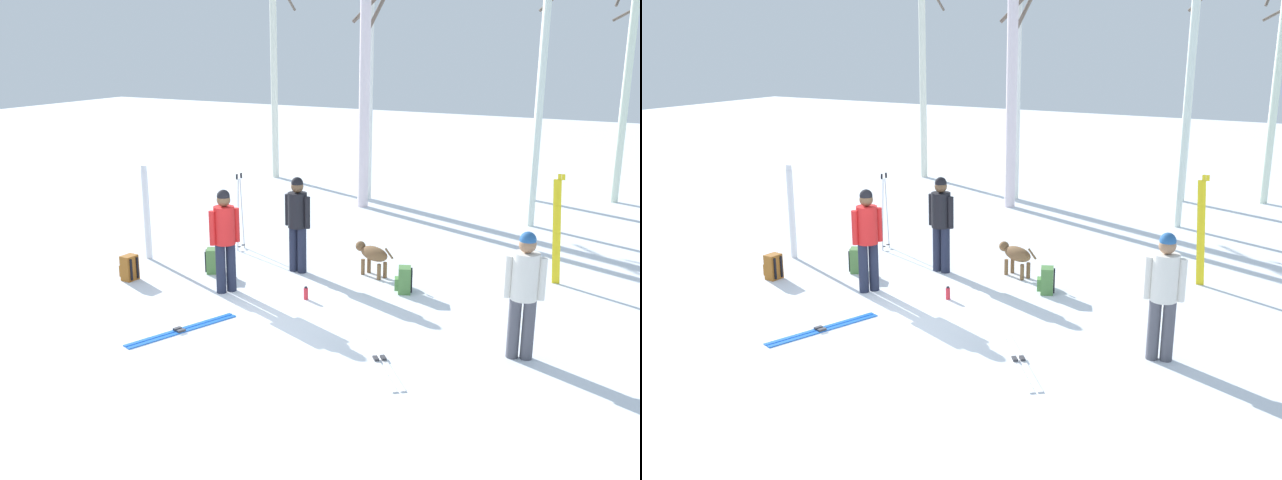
% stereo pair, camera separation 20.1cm
% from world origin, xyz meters
% --- Properties ---
extents(ground_plane, '(60.00, 60.00, 0.00)m').
position_xyz_m(ground_plane, '(0.00, 0.00, 0.00)').
color(ground_plane, white).
extents(person_0, '(0.52, 0.34, 1.72)m').
position_xyz_m(person_0, '(-0.57, 2.92, 0.98)').
color(person_0, '#1E2338').
rests_on(person_0, ground_plane).
extents(person_1, '(0.34, 0.46, 1.72)m').
position_xyz_m(person_1, '(-1.08, 1.44, 0.98)').
color(person_1, '#1E2338').
rests_on(person_1, ground_plane).
extents(person_2, '(0.51, 0.34, 1.72)m').
position_xyz_m(person_2, '(3.79, 1.15, 0.98)').
color(person_2, '#4C4C56').
rests_on(person_2, ground_plane).
extents(dog, '(0.86, 0.41, 0.57)m').
position_xyz_m(dog, '(0.69, 3.34, 0.39)').
color(dog, brown).
rests_on(dog, ground_plane).
extents(ski_pair_planted_0, '(0.14, 0.03, 1.78)m').
position_xyz_m(ski_pair_planted_0, '(-3.43, 2.25, 0.88)').
color(ski_pair_planted_0, white).
rests_on(ski_pair_planted_0, ground_plane).
extents(ski_pair_planted_1, '(0.25, 0.05, 1.89)m').
position_xyz_m(ski_pair_planted_1, '(3.57, 4.43, 0.94)').
color(ski_pair_planted_1, yellow).
rests_on(ski_pair_planted_1, ground_plane).
extents(ski_pair_lying_0, '(1.33, 1.60, 0.05)m').
position_xyz_m(ski_pair_lying_0, '(2.18, 0.25, 0.01)').
color(ski_pair_lying_0, white).
rests_on(ski_pair_lying_0, ground_plane).
extents(ski_pair_lying_1, '(0.75, 1.73, 0.05)m').
position_xyz_m(ski_pair_lying_1, '(-0.68, -0.22, 0.01)').
color(ski_pair_lying_1, blue).
rests_on(ski_pair_lying_1, ground_plane).
extents(ski_poles_0, '(0.07, 0.25, 1.52)m').
position_xyz_m(ski_poles_0, '(-2.25, 3.59, 0.81)').
color(ski_poles_0, '#B2B2BC').
rests_on(ski_poles_0, ground_plane).
extents(backpack_0, '(0.30, 0.27, 0.44)m').
position_xyz_m(backpack_0, '(-2.91, 1.15, 0.21)').
color(backpack_0, '#99591E').
rests_on(backpack_0, ground_plane).
extents(backpack_1, '(0.34, 0.33, 0.44)m').
position_xyz_m(backpack_1, '(-1.86, 2.15, 0.21)').
color(backpack_1, '#4C7F3F').
rests_on(backpack_1, ground_plane).
extents(backpack_2, '(0.34, 0.32, 0.44)m').
position_xyz_m(backpack_2, '(1.51, 2.77, 0.21)').
color(backpack_2, '#4C7F3F').
rests_on(backpack_2, ground_plane).
extents(water_bottle_0, '(0.07, 0.07, 0.21)m').
position_xyz_m(water_bottle_0, '(0.25, 1.74, 0.10)').
color(water_bottle_0, red).
rests_on(water_bottle_0, ground_plane).
extents(birch_tree_0, '(1.12, 1.12, 7.53)m').
position_xyz_m(birch_tree_0, '(-5.61, 10.38, 3.93)').
color(birch_tree_0, silver).
rests_on(birch_tree_0, ground_plane).
extents(birch_tree_1, '(1.77, 1.60, 7.97)m').
position_xyz_m(birch_tree_1, '(-2.00, 8.96, 4.23)').
color(birch_tree_1, silver).
rests_on(birch_tree_1, ground_plane).
extents(birch_tree_2, '(1.20, 1.15, 7.00)m').
position_xyz_m(birch_tree_2, '(-1.71, 8.12, 3.65)').
color(birch_tree_2, silver).
rests_on(birch_tree_2, ground_plane).
extents(birch_tree_3, '(1.14, 1.37, 7.31)m').
position_xyz_m(birch_tree_3, '(1.82, 10.80, 3.77)').
color(birch_tree_3, silver).
rests_on(birch_tree_3, ground_plane).
extents(birch_tree_4, '(1.21, 1.32, 6.69)m').
position_xyz_m(birch_tree_4, '(2.36, 8.15, 3.59)').
color(birch_tree_4, silver).
rests_on(birch_tree_4, ground_plane).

